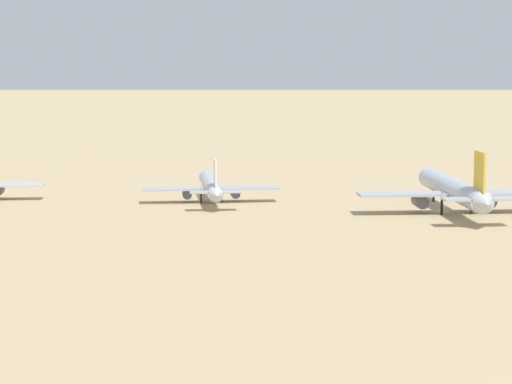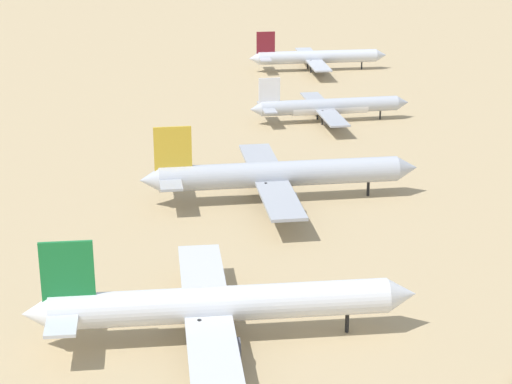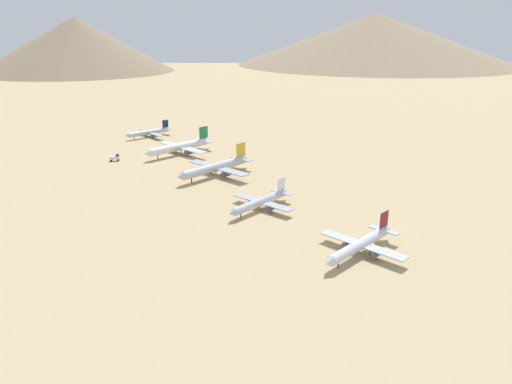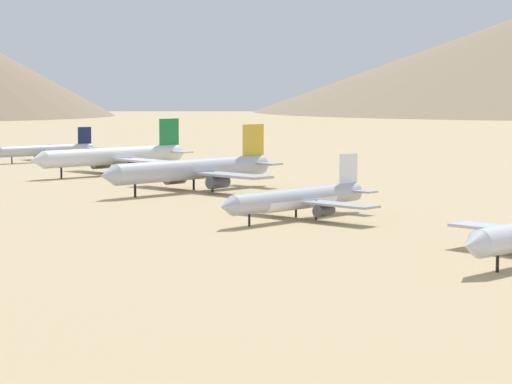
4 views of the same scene
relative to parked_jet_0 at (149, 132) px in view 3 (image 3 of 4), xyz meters
The scene contains 9 objects.
ground_plane 108.95m from the parked_jet_0, 77.47° to the left, with size 1800.00×1800.00×0.00m, color tan.
parked_jet_0 is the anchor object (origin of this frame).
parked_jet_1 55.58m from the parked_jet_0, 79.35° to the left, with size 49.78×40.46×14.35m.
parked_jet_2 106.53m from the parked_jet_0, 78.42° to the left, with size 49.92×40.64×14.39m.
parked_jet_3 159.88m from the parked_jet_0, 76.61° to the left, with size 37.66×30.71×10.86m.
parked_jet_4 213.40m from the parked_jet_0, 79.11° to the left, with size 39.97×32.51×11.52m.
service_truck 62.92m from the parked_jet_0, 41.74° to the left, with size 5.70×4.70×3.90m.
desert_hill_0 553.03m from the parked_jet_0, 108.05° to the right, with size 316.60×316.60×87.34m, color #847056.
desert_hill_1 730.53m from the parked_jet_0, 156.91° to the right, with size 539.18×539.18×96.20m, color #8C775B.
Camera 3 is at (142.99, 190.39, 74.23)m, focal length 33.95 mm.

